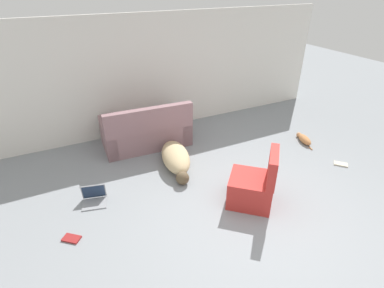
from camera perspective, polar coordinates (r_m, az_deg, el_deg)
The scene contains 9 objects.
ground_plane at distance 4.49m, azimuth 12.30°, elevation -14.24°, with size 20.00×20.00×0.00m, color gray.
wall_back at distance 6.61m, azimuth -5.54°, elevation 13.28°, with size 7.97×0.06×2.45m.
couch at distance 6.13m, azimuth -8.72°, elevation 2.38°, with size 1.74×1.00×0.93m.
dog at distance 5.43m, azimuth -3.08°, elevation -2.64°, with size 0.69×1.49×0.35m.
cat at distance 6.68m, azimuth 20.56°, elevation 0.90°, with size 0.28×0.62×0.14m.
laptop_open at distance 4.90m, azimuth -18.15°, elevation -9.50°, with size 0.42×0.38×0.27m.
book_red at distance 4.45m, azimuth -21.97°, elevation -16.36°, with size 0.26×0.25×0.02m.
book_cream at distance 6.18m, azimuth 26.47°, elevation -3.44°, with size 0.26×0.27×0.02m.
side_chair at distance 4.62m, azimuth 11.70°, elevation -7.87°, with size 0.88×0.88×0.91m.
Camera 1 is at (-2.22, -2.43, 3.05)m, focal length 28.00 mm.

